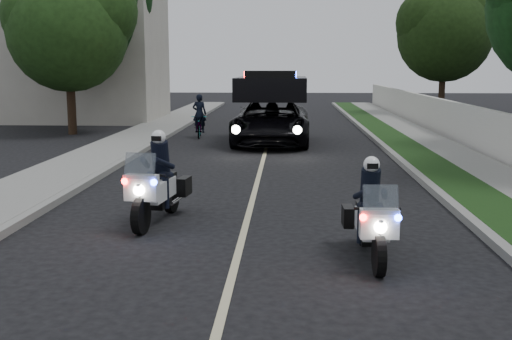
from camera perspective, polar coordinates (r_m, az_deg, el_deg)
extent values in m
plane|color=black|center=(6.95, -3.64, -14.84)|extent=(120.00, 120.00, 0.00)
cube|color=gray|center=(16.86, 14.37, -0.24)|extent=(0.20, 60.00, 0.15)
cube|color=#193814|center=(17.01, 16.68, -0.25)|extent=(1.20, 60.00, 0.16)
cube|color=gray|center=(17.36, 20.85, -0.28)|extent=(1.40, 60.00, 0.16)
cube|color=gray|center=(17.22, -13.45, 0.00)|extent=(0.20, 60.00, 0.15)
cube|color=gray|center=(17.56, -16.90, 0.04)|extent=(2.00, 60.00, 0.16)
cube|color=#A8A396|center=(34.03, -15.72, 10.33)|extent=(8.00, 6.00, 7.00)
cube|color=#BFB78C|center=(16.55, 0.31, -0.36)|extent=(0.12, 50.00, 0.01)
imported|color=black|center=(23.09, 1.42, 2.47)|extent=(2.83, 5.97, 2.88)
imported|color=black|center=(25.09, -5.20, 3.01)|extent=(0.77, 1.77, 0.90)
imported|color=black|center=(25.09, -5.20, 3.01)|extent=(0.58, 0.40, 1.54)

